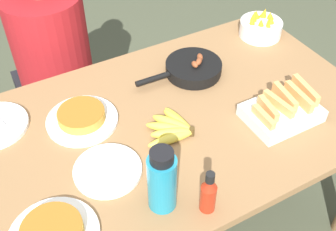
{
  "coord_description": "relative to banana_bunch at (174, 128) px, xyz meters",
  "views": [
    {
      "loc": [
        -0.55,
        -0.99,
        1.85
      ],
      "look_at": [
        0.0,
        0.0,
        0.77
      ],
      "focal_mm": 45.0,
      "sensor_mm": 36.0,
      "label": 1
    }
  ],
  "objects": [
    {
      "name": "ground_plane",
      "position": [
        0.01,
        0.06,
        -0.76
      ],
      "size": [
        14.0,
        14.0,
        0.0
      ],
      "primitive_type": "plane",
      "color": "#474C38"
    },
    {
      "name": "dining_table",
      "position": [
        0.01,
        0.06,
        -0.11
      ],
      "size": [
        1.6,
        0.94,
        0.74
      ],
      "color": "olive",
      "rests_on": "ground_plane"
    },
    {
      "name": "melon_tray",
      "position": [
        0.39,
        -0.13,
        0.02
      ],
      "size": [
        0.28,
        0.2,
        0.1
      ],
      "color": "silver",
      "rests_on": "dining_table"
    },
    {
      "name": "frittata_plate_center",
      "position": [
        -0.28,
        0.21,
        0.0
      ],
      "size": [
        0.27,
        0.27,
        0.06
      ],
      "color": "white",
      "rests_on": "dining_table"
    },
    {
      "name": "banana_bunch",
      "position": [
        0.0,
        0.0,
        0.0
      ],
      "size": [
        0.19,
        0.18,
        0.04
      ],
      "color": "gold",
      "rests_on": "dining_table"
    },
    {
      "name": "skillet",
      "position": [
        0.24,
        0.26,
        0.01
      ],
      "size": [
        0.39,
        0.24,
        0.08
      ],
      "rotation": [
        0.0,
        0.0,
        3.11
      ],
      "color": "black",
      "rests_on": "dining_table"
    },
    {
      "name": "empty_plate_near_front",
      "position": [
        -0.29,
        -0.06,
        -0.01
      ],
      "size": [
        0.23,
        0.23,
        0.02
      ],
      "color": "white",
      "rests_on": "dining_table"
    },
    {
      "name": "water_bottle",
      "position": [
        -0.19,
        -0.26,
        0.09
      ],
      "size": [
        0.09,
        0.09,
        0.24
      ],
      "color": "teal",
      "rests_on": "dining_table"
    },
    {
      "name": "fruit_bowl_mango",
      "position": [
        0.68,
        0.36,
        0.03
      ],
      "size": [
        0.2,
        0.2,
        0.12
      ],
      "color": "white",
      "rests_on": "dining_table"
    },
    {
      "name": "person_figure",
      "position": [
        -0.21,
        0.83,
        -0.28
      ],
      "size": [
        0.4,
        0.4,
        1.19
      ],
      "color": "black",
      "rests_on": "ground_plane"
    },
    {
      "name": "hot_sauce_bottle",
      "position": [
        -0.07,
        -0.34,
        0.05
      ],
      "size": [
        0.05,
        0.05,
        0.17
      ],
      "color": "#B72814",
      "rests_on": "dining_table"
    }
  ]
}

